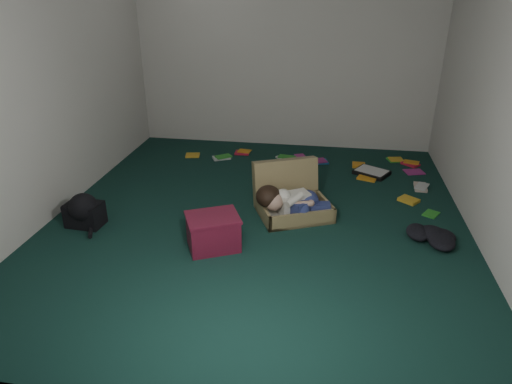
# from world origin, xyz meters

# --- Properties ---
(floor) EXTENTS (4.50, 4.50, 0.00)m
(floor) POSITION_xyz_m (0.00, 0.00, 0.00)
(floor) COLOR #102F28
(floor) RESTS_ON ground
(wall_back) EXTENTS (4.50, 0.00, 4.50)m
(wall_back) POSITION_xyz_m (0.00, 2.25, 1.30)
(wall_back) COLOR silver
(wall_back) RESTS_ON ground
(wall_front) EXTENTS (4.50, 0.00, 4.50)m
(wall_front) POSITION_xyz_m (0.00, -2.25, 1.30)
(wall_front) COLOR silver
(wall_front) RESTS_ON ground
(wall_left) EXTENTS (0.00, 4.50, 4.50)m
(wall_left) POSITION_xyz_m (-2.00, 0.00, 1.30)
(wall_left) COLOR silver
(wall_left) RESTS_ON ground
(wall_right) EXTENTS (0.00, 4.50, 4.50)m
(wall_right) POSITION_xyz_m (2.00, 0.00, 1.30)
(wall_right) COLOR silver
(wall_right) RESTS_ON ground
(suitcase) EXTENTS (0.88, 0.87, 0.49)m
(suitcase) POSITION_xyz_m (0.30, 0.20, 0.15)
(suitcase) COLOR #917F50
(suitcase) RESTS_ON floor
(person) EXTENTS (0.75, 0.40, 0.31)m
(person) POSITION_xyz_m (0.32, 0.03, 0.19)
(person) COLOR white
(person) RESTS_ON suitcase
(maroon_bin) EXTENTS (0.55, 0.51, 0.31)m
(maroon_bin) POSITION_xyz_m (-0.30, -0.60, 0.15)
(maroon_bin) COLOR maroon
(maroon_bin) RESTS_ON floor
(backpack) EXTENTS (0.44, 0.36, 0.25)m
(backpack) POSITION_xyz_m (-1.61, -0.41, 0.12)
(backpack) COLOR black
(backpack) RESTS_ON floor
(clothing_pile) EXTENTS (0.51, 0.47, 0.13)m
(clothing_pile) POSITION_xyz_m (1.61, -0.17, 0.07)
(clothing_pile) COLOR black
(clothing_pile) RESTS_ON floor
(paper_tray) EXTENTS (0.47, 0.44, 0.05)m
(paper_tray) POSITION_xyz_m (1.18, 1.32, 0.03)
(paper_tray) COLOR black
(paper_tray) RESTS_ON floor
(book_scatter) EXTENTS (3.06, 1.70, 0.02)m
(book_scatter) POSITION_xyz_m (0.75, 1.40, 0.01)
(book_scatter) COLOR gold
(book_scatter) RESTS_ON floor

